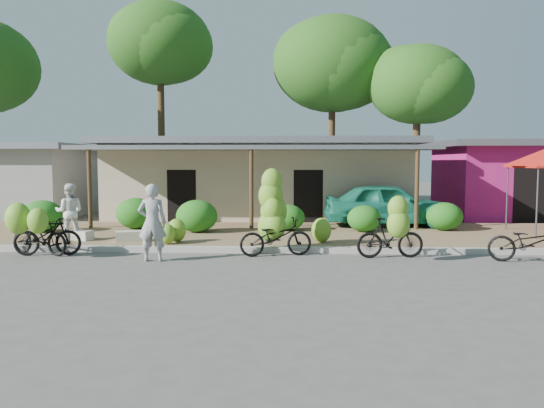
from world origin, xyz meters
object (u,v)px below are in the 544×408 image
at_px(tree_far_center, 157,42).
at_px(bike_far_right, 530,243).
at_px(tree_center_right, 329,63).
at_px(vendor, 152,223).
at_px(bike_left, 46,234).
at_px(tree_near_right, 413,83).
at_px(sack_far, 80,235).
at_px(bike_center, 274,221).
at_px(bike_far_left, 36,233).
at_px(bike_right, 392,233).
at_px(sack_near, 131,236).
at_px(bystander, 69,212).
at_px(teal_van, 388,204).

xyz_separation_m(tree_far_center, bike_far_right, (12.72, -15.37, -8.15)).
xyz_separation_m(tree_center_right, bike_far_right, (3.73, -15.87, -7.10)).
bearing_deg(vendor, bike_left, -15.93).
height_order(tree_near_right, sack_far, tree_near_right).
xyz_separation_m(bike_left, bike_center, (5.80, 0.49, 0.29)).
xyz_separation_m(bike_far_left, vendor, (3.21, -0.67, 0.36)).
distance_m(tree_center_right, bike_right, 16.94).
bearing_deg(bike_left, bike_far_right, -99.82).
relative_size(bike_far_left, bike_left, 1.10).
height_order(sack_far, vendor, vendor).
bearing_deg(tree_far_center, bike_center, -65.33).
distance_m(bike_center, sack_near, 4.39).
height_order(bike_far_left, sack_near, bike_far_left).
bearing_deg(vendor, sack_far, -47.14).
bearing_deg(bike_far_left, vendor, -80.46).
height_order(bike_far_left, bike_right, bike_right).
xyz_separation_m(bike_center, bystander, (-6.06, 1.58, 0.08)).
bearing_deg(bike_right, sack_near, 69.32).
distance_m(bike_center, bike_far_right, 6.22).
distance_m(bike_left, bike_center, 5.83).
bearing_deg(bystander, bike_right, 153.78).
xyz_separation_m(tree_near_right, sack_near, (-10.56, -11.57, -5.98)).
bearing_deg(bike_left, bike_right, -97.94).
height_order(tree_far_center, bike_far_right, tree_far_center).
relative_size(bike_left, bike_right, 1.01).
height_order(tree_far_center, bike_left, tree_far_center).
xyz_separation_m(tree_near_right, teal_van, (-2.50, -7.61, -5.36)).
distance_m(bike_far_left, bike_far_right, 12.27).
xyz_separation_m(bike_far_left, teal_van, (10.03, 5.63, 0.30)).
bearing_deg(bike_left, bike_far_left, 63.58).
bearing_deg(bike_right, bike_left, 83.51).
xyz_separation_m(tree_far_center, bike_left, (0.80, -14.85, -8.06)).
bearing_deg(bystander, sack_near, 158.84).
xyz_separation_m(tree_center_right, bike_center, (-2.40, -14.86, -6.73)).
relative_size(tree_far_center, sack_far, 14.26).
bearing_deg(sack_far, bystander, 170.93).
xyz_separation_m(sack_near, sack_far, (-1.60, 0.23, -0.01)).
bearing_deg(sack_near, bike_far_left, -139.54).
relative_size(bike_center, bike_far_right, 1.13).
bearing_deg(bike_center, bike_far_left, 81.15).
bearing_deg(bystander, bike_center, 152.67).
height_order(bike_right, sack_far, bike_right).
bearing_deg(bike_far_left, tree_far_center, 23.20).
bearing_deg(vendor, bike_far_left, -16.76).
relative_size(tree_center_right, sack_far, 13.32).
height_order(bike_right, sack_near, bike_right).
distance_m(tree_far_center, tree_near_right, 13.30).
relative_size(tree_far_center, tree_near_right, 1.32).
relative_size(bike_far_left, sack_near, 2.27).
height_order(bike_far_left, bike_left, bike_far_left).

